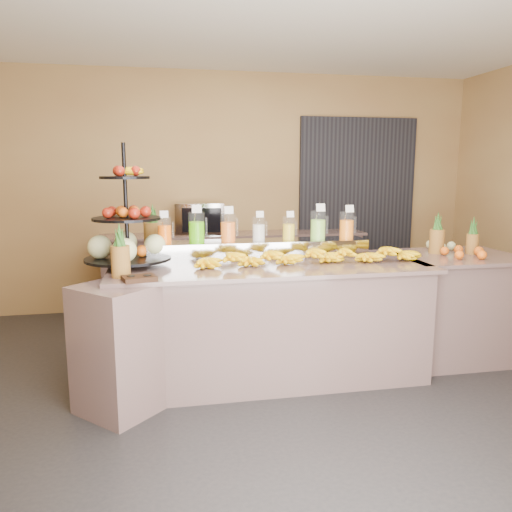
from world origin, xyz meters
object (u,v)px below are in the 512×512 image
object	(u,v)px
oven_warmer	(200,218)
banana_heap	(309,254)
fruit_stand	(133,235)
condiment_caddy	(139,278)
pitcher_tray	(259,249)
right_fruit_pile	(458,248)

from	to	relation	value
oven_warmer	banana_heap	bearing A→B (deg)	-63.56
fruit_stand	condiment_caddy	world-z (taller)	fruit_stand
fruit_stand	pitcher_tray	bearing A→B (deg)	17.59
pitcher_tray	right_fruit_pile	world-z (taller)	right_fruit_pile
pitcher_tray	banana_heap	xyz separation A→B (m)	(0.35, -0.29, -0.00)
fruit_stand	right_fruit_pile	size ratio (longest dim) A/B	2.33
fruit_stand	right_fruit_pile	distance (m)	2.77
condiment_caddy	oven_warmer	distance (m)	2.46
pitcher_tray	oven_warmer	size ratio (longest dim) A/B	3.39
fruit_stand	oven_warmer	xyz separation A→B (m)	(0.66, 1.79, -0.06)
pitcher_tray	condiment_caddy	world-z (taller)	pitcher_tray
pitcher_tray	fruit_stand	world-z (taller)	fruit_stand
banana_heap	condiment_caddy	size ratio (longest dim) A/B	8.64
banana_heap	fruit_stand	world-z (taller)	fruit_stand
fruit_stand	banana_heap	bearing A→B (deg)	3.63
pitcher_tray	condiment_caddy	size ratio (longest dim) A/B	8.54
fruit_stand	oven_warmer	distance (m)	1.91
pitcher_tray	banana_heap	distance (m)	0.46
pitcher_tray	fruit_stand	distance (m)	1.04
right_fruit_pile	oven_warmer	distance (m)	2.81
pitcher_tray	right_fruit_pile	distance (m)	1.75
right_fruit_pile	pitcher_tray	bearing A→B (deg)	173.51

